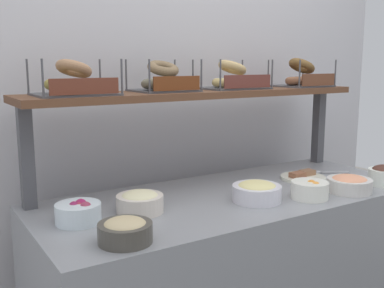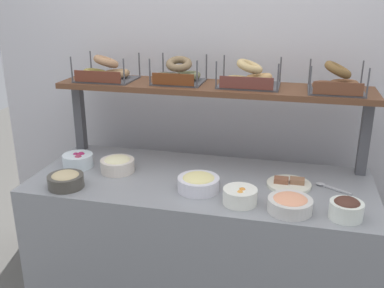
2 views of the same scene
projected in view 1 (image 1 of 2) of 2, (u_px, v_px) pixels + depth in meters
back_wall at (171, 103)px, 2.36m from camera, size 2.90×0.06×2.40m
deli_counter at (233, 286)px, 2.03m from camera, size 1.70×0.70×0.85m
shelf_riser_left at (27, 158)px, 1.74m from camera, size 0.05×0.05×0.40m
shelf_riser_right at (318, 127)px, 2.56m from camera, size 0.05×0.05×0.40m
upper_shelf at (201, 94)px, 2.11m from camera, size 1.66×0.32×0.03m
bowl_fruit_salad at (310, 190)px, 1.89m from camera, size 0.15×0.15×0.08m
bowl_egg_salad at (257, 191)px, 1.86m from camera, size 0.20×0.20×0.08m
bowl_potato_salad at (139, 201)px, 1.72m from camera, size 0.18×0.18×0.08m
bowl_beet_salad at (79, 212)px, 1.61m from camera, size 0.16×0.16×0.08m
bowl_lox_spread at (349, 184)px, 1.99m from camera, size 0.19×0.19×0.07m
bowl_chocolate_spread at (384, 175)px, 2.10m from camera, size 0.14×0.14×0.09m
bowl_hummus at (125, 230)px, 1.43m from camera, size 0.17×0.17×0.08m
serving_plate_white at (303, 177)px, 2.21m from camera, size 0.21×0.21×0.04m
serving_spoon_near_plate at (326, 172)px, 2.32m from camera, size 0.16×0.10×0.01m
bagel_basket_everything at (74, 83)px, 1.78m from camera, size 0.31×0.26×0.14m
bagel_basket_poppy at (163, 81)px, 2.01m from camera, size 0.26×0.24×0.14m
bagel_basket_plain at (232, 79)px, 2.21m from camera, size 0.31×0.26×0.14m
bagel_basket_cinnamon_raisin at (301, 77)px, 2.41m from camera, size 0.27×0.25×0.16m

